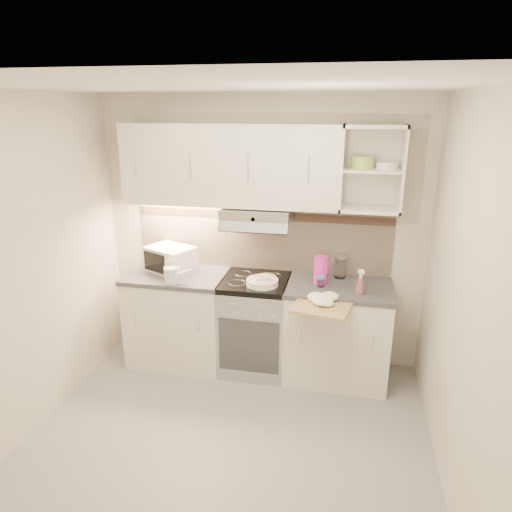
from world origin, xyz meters
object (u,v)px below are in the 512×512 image
(plate_stack, at_px, (262,282))
(spray_bottle, at_px, (360,284))
(microwave, at_px, (170,259))
(glass_jar, at_px, (340,267))
(watering_can, at_px, (173,274))
(cutting_board, at_px, (322,306))
(electric_range, at_px, (255,324))
(pink_pitcher, at_px, (321,270))

(plate_stack, height_order, spray_bottle, spray_bottle)
(microwave, distance_m, glass_jar, 1.58)
(watering_can, height_order, spray_bottle, spray_bottle)
(microwave, relative_size, watering_can, 1.96)
(plate_stack, relative_size, glass_jar, 1.33)
(microwave, bearing_deg, watering_can, -40.07)
(microwave, bearing_deg, cutting_board, 7.31)
(watering_can, height_order, cutting_board, watering_can)
(glass_jar, bearing_deg, watering_can, -163.80)
(electric_range, bearing_deg, watering_can, -162.59)
(electric_range, relative_size, pink_pitcher, 3.72)
(plate_stack, distance_m, pink_pitcher, 0.52)
(pink_pitcher, height_order, cutting_board, pink_pitcher)
(plate_stack, distance_m, spray_bottle, 0.83)
(microwave, distance_m, cutting_board, 1.53)
(microwave, bearing_deg, spray_bottle, 18.38)
(cutting_board, bearing_deg, plate_stack, 164.13)
(pink_pitcher, relative_size, spray_bottle, 1.06)
(pink_pitcher, xyz_separation_m, spray_bottle, (0.34, -0.18, -0.03))
(electric_range, distance_m, cutting_board, 0.85)
(microwave, xyz_separation_m, spray_bottle, (1.75, -0.20, -0.03))
(plate_stack, xyz_separation_m, cutting_board, (0.54, -0.28, -0.05))
(watering_can, bearing_deg, spray_bottle, -3.09)
(pink_pitcher, height_order, spray_bottle, pink_pitcher)
(electric_range, height_order, cutting_board, electric_range)
(electric_range, distance_m, watering_can, 0.90)
(microwave, relative_size, pink_pitcher, 2.10)
(glass_jar, distance_m, spray_bottle, 0.38)
(microwave, distance_m, plate_stack, 0.94)
(pink_pitcher, distance_m, cutting_board, 0.46)
(microwave, xyz_separation_m, pink_pitcher, (1.41, -0.02, 0.00))
(electric_range, distance_m, glass_jar, 0.95)
(electric_range, relative_size, watering_can, 3.48)
(pink_pitcher, bearing_deg, glass_jar, 67.73)
(glass_jar, bearing_deg, microwave, -174.94)
(pink_pitcher, height_order, glass_jar, pink_pitcher)
(watering_can, distance_m, spray_bottle, 1.62)
(cutting_board, bearing_deg, electric_range, 159.21)
(plate_stack, height_order, pink_pitcher, pink_pitcher)
(glass_jar, bearing_deg, pink_pitcher, -135.45)
(pink_pitcher, relative_size, glass_jar, 1.15)
(microwave, xyz_separation_m, watering_can, (0.13, -0.28, -0.04))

